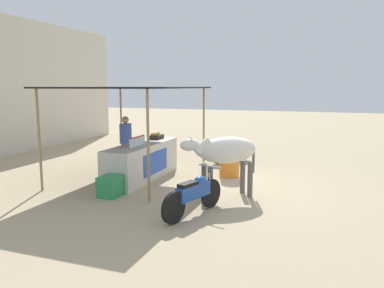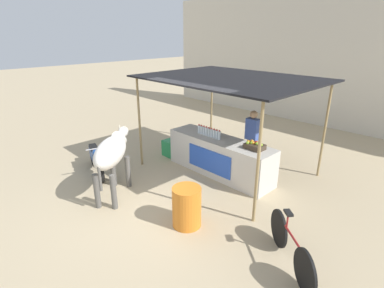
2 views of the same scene
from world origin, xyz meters
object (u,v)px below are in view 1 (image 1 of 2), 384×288
at_px(fruit_crate, 156,136).
at_px(bicycle_leaning, 231,152).
at_px(cow, 225,152).
at_px(motorcycle_parked, 194,193).
at_px(vendor_behind_counter, 126,144).
at_px(stall_counter, 142,161).
at_px(cooler_box, 111,186).
at_px(water_barrel, 229,162).

relative_size(fruit_crate, bicycle_leaning, 0.33).
xyz_separation_m(cow, motorcycle_parked, (-1.35, 0.25, -0.60)).
bearing_deg(vendor_behind_counter, motorcycle_parked, -131.67).
bearing_deg(vendor_behind_counter, cow, -112.55).
bearing_deg(stall_counter, bicycle_leaning, -30.08).
bearing_deg(vendor_behind_counter, fruit_crate, -51.67).
relative_size(stall_counter, cooler_box, 5.00).
bearing_deg(fruit_crate, motorcycle_parked, -144.26).
xyz_separation_m(stall_counter, water_barrel, (1.06, -2.17, -0.08)).
bearing_deg(cooler_box, vendor_behind_counter, 21.32).
xyz_separation_m(stall_counter, bicycle_leaning, (2.97, -1.72, -0.13)).
bearing_deg(vendor_behind_counter, water_barrel, -78.26).
bearing_deg(cooler_box, motorcycle_parked, -103.87).
distance_m(stall_counter, cow, 2.77).
bearing_deg(vendor_behind_counter, stall_counter, -120.83).
xyz_separation_m(stall_counter, motorcycle_parked, (-2.27, -2.31, -0.05)).
bearing_deg(fruit_crate, water_barrel, -88.64).
distance_m(cooler_box, cow, 2.70).
xyz_separation_m(water_barrel, bicycle_leaning, (1.92, 0.45, -0.05)).
distance_m(cooler_box, bicycle_leaning, 4.98).
relative_size(vendor_behind_counter, motorcycle_parked, 0.95).
bearing_deg(cow, bicycle_leaning, 12.07).
distance_m(cow, motorcycle_parked, 1.50).
bearing_deg(motorcycle_parked, cow, -10.42).
distance_m(stall_counter, cooler_box, 1.75).
relative_size(cow, bicycle_leaning, 1.23).
bearing_deg(stall_counter, motorcycle_parked, -134.59).
bearing_deg(vendor_behind_counter, cooler_box, -158.68).
relative_size(vendor_behind_counter, bicycle_leaning, 1.25).
distance_m(fruit_crate, cow, 3.24).
height_order(stall_counter, cow, cow).
distance_m(fruit_crate, bicycle_leaning, 2.74).
bearing_deg(fruit_crate, cow, -126.49).
bearing_deg(vendor_behind_counter, bicycle_leaning, -44.43).
xyz_separation_m(cow, bicycle_leaning, (3.90, 0.83, -0.68)).
xyz_separation_m(stall_counter, cooler_box, (-1.73, -0.10, -0.24)).
bearing_deg(motorcycle_parked, cooler_box, 76.13).
bearing_deg(fruit_crate, bicycle_leaning, -42.00).
bearing_deg(cooler_box, stall_counter, 3.22).
height_order(fruit_crate, cooler_box, fruit_crate).
bearing_deg(water_barrel, cow, -168.93).
distance_m(stall_counter, water_barrel, 2.41).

